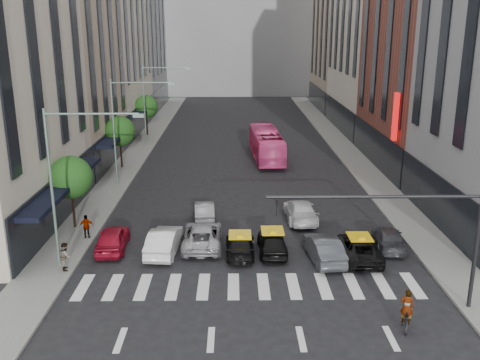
{
  "coord_description": "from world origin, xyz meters",
  "views": [
    {
      "loc": [
        -0.97,
        -24.22,
        13.36
      ],
      "look_at": [
        -0.57,
        8.04,
        4.0
      ],
      "focal_mm": 40.0,
      "sensor_mm": 36.0,
      "label": 1
    }
  ],
  "objects_px": {
    "taxi_left": "(240,245)",
    "streetlamp_mid": "(125,118)",
    "taxi_center": "(272,242)",
    "pedestrian_far": "(87,226)",
    "pedestrian_near": "(66,256)",
    "streetlamp_far": "(152,95)",
    "car_white_front": "(164,241)",
    "bus": "(266,144)",
    "streetlamp_near": "(67,168)",
    "motorcycle": "(406,319)",
    "car_red": "(113,238)"
  },
  "relations": [
    {
      "from": "pedestrian_near",
      "to": "bus",
      "type": "bearing_deg",
      "value": -41.08
    },
    {
      "from": "streetlamp_near",
      "to": "car_red",
      "type": "height_order",
      "value": "streetlamp_near"
    },
    {
      "from": "car_red",
      "to": "taxi_left",
      "type": "xyz_separation_m",
      "value": [
        7.85,
        -0.79,
        -0.12
      ]
    },
    {
      "from": "streetlamp_far",
      "to": "pedestrian_far",
      "type": "xyz_separation_m",
      "value": [
        -0.39,
        -27.99,
        -4.97
      ]
    },
    {
      "from": "streetlamp_near",
      "to": "streetlamp_far",
      "type": "xyz_separation_m",
      "value": [
        0.0,
        32.0,
        0.0
      ]
    },
    {
      "from": "motorcycle",
      "to": "streetlamp_far",
      "type": "bearing_deg",
      "value": -50.46
    },
    {
      "from": "bus",
      "to": "taxi_center",
      "type": "bearing_deg",
      "value": 84.3
    },
    {
      "from": "pedestrian_near",
      "to": "pedestrian_far",
      "type": "distance_m",
      "value": 4.6
    },
    {
      "from": "taxi_left",
      "to": "bus",
      "type": "relative_size",
      "value": 0.38
    },
    {
      "from": "streetlamp_near",
      "to": "pedestrian_far",
      "type": "bearing_deg",
      "value": 95.62
    },
    {
      "from": "streetlamp_near",
      "to": "streetlamp_mid",
      "type": "bearing_deg",
      "value": 90.0
    },
    {
      "from": "taxi_center",
      "to": "bus",
      "type": "relative_size",
      "value": 0.38
    },
    {
      "from": "streetlamp_near",
      "to": "streetlamp_mid",
      "type": "xyz_separation_m",
      "value": [
        0.0,
        16.0,
        0.0
      ]
    },
    {
      "from": "pedestrian_near",
      "to": "taxi_left",
      "type": "bearing_deg",
      "value": -92.1
    },
    {
      "from": "car_red",
      "to": "pedestrian_far",
      "type": "height_order",
      "value": "pedestrian_far"
    },
    {
      "from": "taxi_center",
      "to": "car_white_front",
      "type": "bearing_deg",
      "value": -2.04
    },
    {
      "from": "taxi_left",
      "to": "streetlamp_mid",
      "type": "bearing_deg",
      "value": -56.74
    },
    {
      "from": "streetlamp_far",
      "to": "motorcycle",
      "type": "height_order",
      "value": "streetlamp_far"
    },
    {
      "from": "bus",
      "to": "car_white_front",
      "type": "bearing_deg",
      "value": 69.02
    },
    {
      "from": "taxi_center",
      "to": "motorcycle",
      "type": "relative_size",
      "value": 2.29
    },
    {
      "from": "streetlamp_near",
      "to": "taxi_left",
      "type": "xyz_separation_m",
      "value": [
        9.44,
        1.67,
        -5.28
      ]
    },
    {
      "from": "taxi_center",
      "to": "pedestrian_near",
      "type": "height_order",
      "value": "pedestrian_near"
    },
    {
      "from": "streetlamp_near",
      "to": "pedestrian_near",
      "type": "distance_m",
      "value": 5.01
    },
    {
      "from": "streetlamp_mid",
      "to": "taxi_center",
      "type": "xyz_separation_m",
      "value": [
        11.41,
        -14.17,
        -5.19
      ]
    },
    {
      "from": "taxi_left",
      "to": "pedestrian_near",
      "type": "height_order",
      "value": "pedestrian_near"
    },
    {
      "from": "taxi_center",
      "to": "pedestrian_far",
      "type": "bearing_deg",
      "value": -11.13
    },
    {
      "from": "streetlamp_mid",
      "to": "bus",
      "type": "xyz_separation_m",
      "value": [
        12.47,
        9.69,
        -4.35
      ]
    },
    {
      "from": "streetlamp_far",
      "to": "pedestrian_near",
      "type": "bearing_deg",
      "value": -90.63
    },
    {
      "from": "motorcycle",
      "to": "pedestrian_far",
      "type": "bearing_deg",
      "value": -15.74
    },
    {
      "from": "taxi_center",
      "to": "streetlamp_far",
      "type": "bearing_deg",
      "value": -69.95
    },
    {
      "from": "car_red",
      "to": "taxi_center",
      "type": "distance_m",
      "value": 9.83
    },
    {
      "from": "car_white_front",
      "to": "bus",
      "type": "relative_size",
      "value": 0.42
    },
    {
      "from": "car_white_front",
      "to": "bus",
      "type": "distance_m",
      "value": 24.91
    },
    {
      "from": "streetlamp_mid",
      "to": "pedestrian_near",
      "type": "distance_m",
      "value": 17.32
    },
    {
      "from": "pedestrian_near",
      "to": "car_red",
      "type": "bearing_deg",
      "value": -47.65
    },
    {
      "from": "pedestrian_far",
      "to": "pedestrian_near",
      "type": "bearing_deg",
      "value": 83.1
    },
    {
      "from": "streetlamp_far",
      "to": "car_white_front",
      "type": "bearing_deg",
      "value": -80.83
    },
    {
      "from": "streetlamp_far",
      "to": "pedestrian_near",
      "type": "xyz_separation_m",
      "value": [
        -0.36,
        -32.59,
        -4.96
      ]
    },
    {
      "from": "streetlamp_near",
      "to": "streetlamp_far",
      "type": "height_order",
      "value": "same"
    },
    {
      "from": "taxi_left",
      "to": "bus",
      "type": "height_order",
      "value": "bus"
    },
    {
      "from": "taxi_left",
      "to": "bus",
      "type": "bearing_deg",
      "value": -97.29
    },
    {
      "from": "car_red",
      "to": "bus",
      "type": "height_order",
      "value": "bus"
    },
    {
      "from": "motorcycle",
      "to": "taxi_center",
      "type": "bearing_deg",
      "value": -41.1
    },
    {
      "from": "car_white_front",
      "to": "car_red",
      "type": "bearing_deg",
      "value": -3.83
    },
    {
      "from": "car_red",
      "to": "pedestrian_near",
      "type": "distance_m",
      "value": 3.62
    },
    {
      "from": "car_red",
      "to": "taxi_center",
      "type": "xyz_separation_m",
      "value": [
        9.81,
        -0.63,
        -0.03
      ]
    },
    {
      "from": "streetlamp_near",
      "to": "pedestrian_far",
      "type": "xyz_separation_m",
      "value": [
        -0.39,
        4.01,
        -4.97
      ]
    },
    {
      "from": "motorcycle",
      "to": "streetlamp_near",
      "type": "bearing_deg",
      "value": -5.58
    },
    {
      "from": "streetlamp_near",
      "to": "car_white_front",
      "type": "bearing_deg",
      "value": 22.3
    },
    {
      "from": "pedestrian_far",
      "to": "streetlamp_far",
      "type": "bearing_deg",
      "value": -98.19
    }
  ]
}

